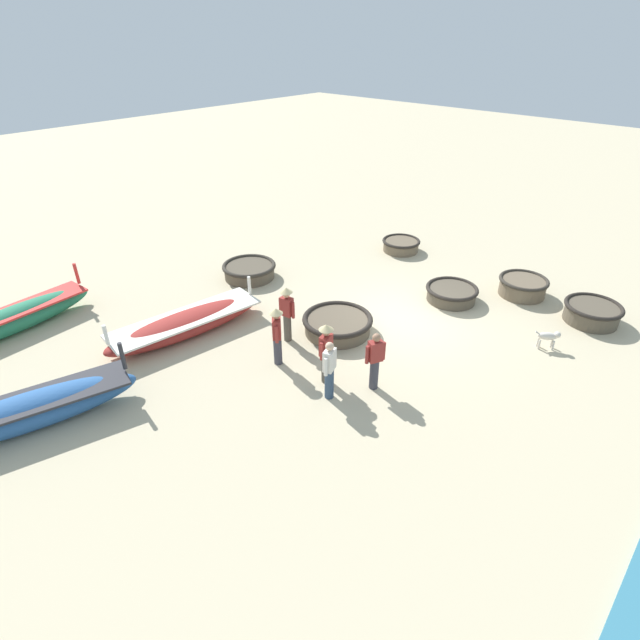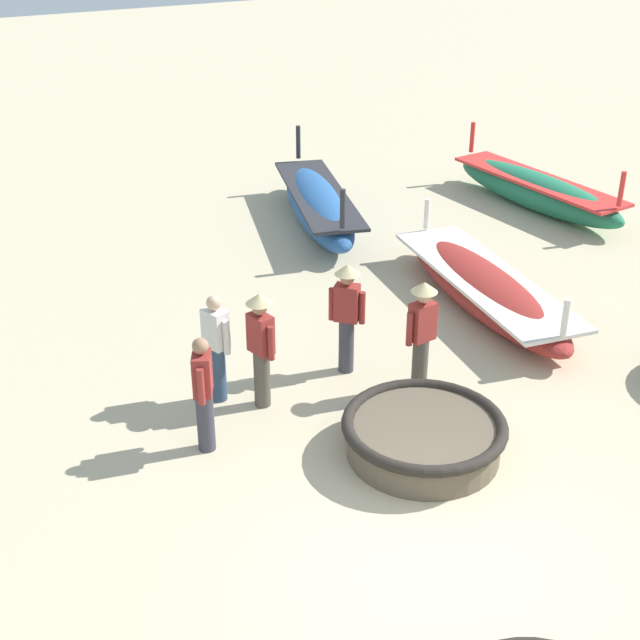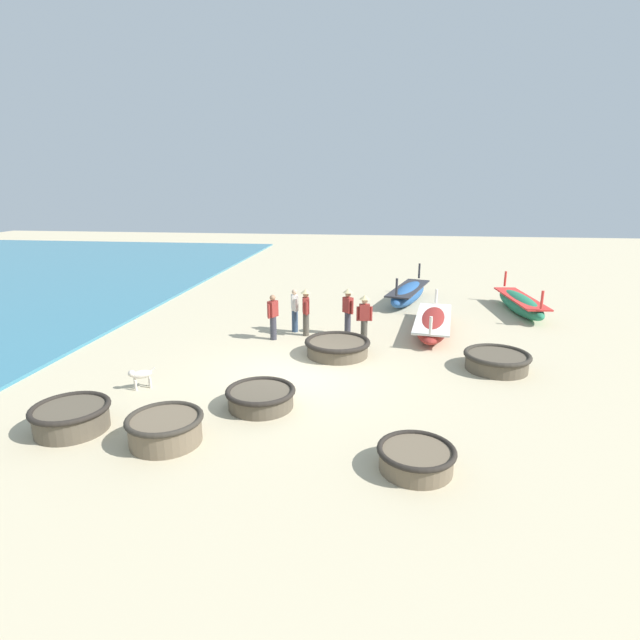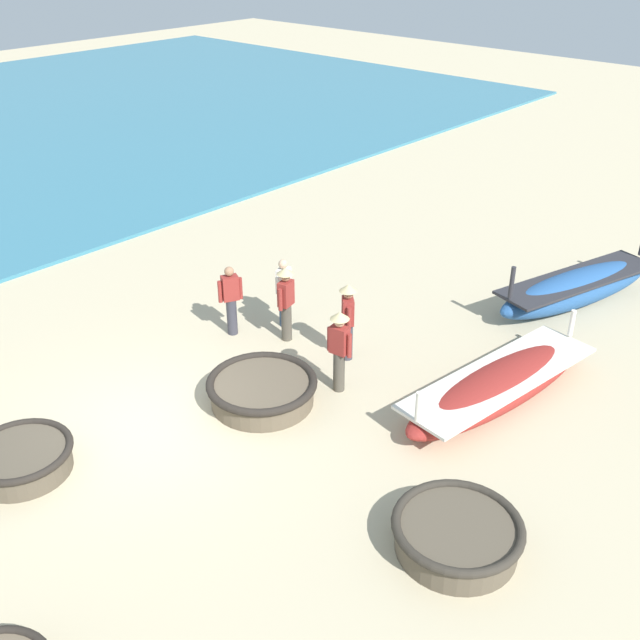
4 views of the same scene
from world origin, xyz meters
name	(u,v)px [view 2 (image 2 of 4)]	position (x,y,z in m)	size (l,w,h in m)	color
ground_plane	(446,574)	(0.00, 0.00, 0.00)	(80.00, 80.00, 0.00)	#C6B793
coracle_center	(424,435)	(0.95, 1.88, 0.28)	(2.05, 2.05, 0.51)	brown
long_boat_green_hull	(318,205)	(3.42, 9.45, 0.42)	(2.24, 4.74, 1.46)	#285693
long_boat_ochre_hull	(485,288)	(4.12, 4.87, 0.33)	(1.78, 4.89, 1.13)	maroon
long_boat_blue_hull	(537,191)	(7.94, 8.15, 0.40)	(1.34, 4.66, 1.38)	#237551
fisherman_standing_right	(261,343)	(-0.35, 3.84, 0.96)	(0.36, 0.52, 1.67)	#4C473D
fisherman_standing_left	(347,311)	(1.09, 4.11, 0.96)	(0.41, 0.39, 1.67)	#383842
fisherman_hauling	(203,392)	(-1.39, 3.23, 0.84)	(0.35, 0.49, 1.57)	#383842
fisherman_crouching	(422,330)	(1.71, 3.15, 0.96)	(0.53, 0.36, 1.67)	#4C473D
fisherman_by_coracle	(216,345)	(-0.82, 4.24, 0.84)	(0.32, 0.51, 1.57)	#2D425B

